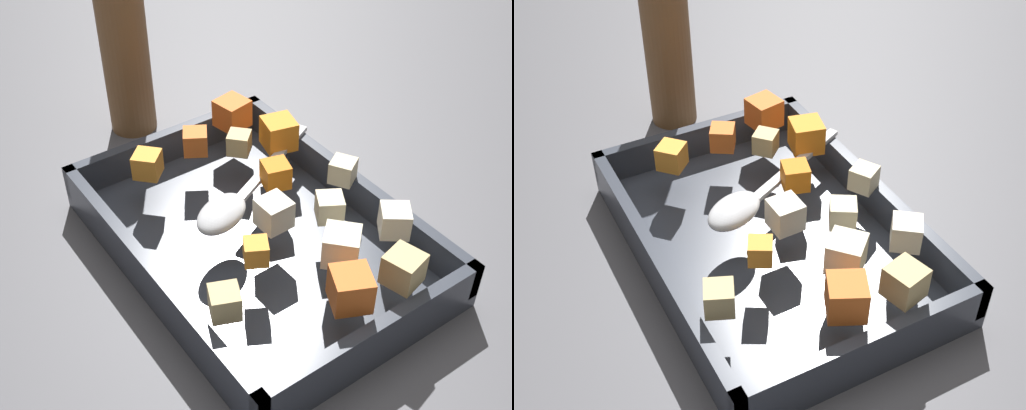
# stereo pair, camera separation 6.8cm
# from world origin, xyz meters

# --- Properties ---
(ground_plane) EXTENTS (4.00, 4.00, 0.00)m
(ground_plane) POSITION_xyz_m (0.00, 0.00, 0.00)
(ground_plane) COLOR #4C4C51
(baking_dish) EXTENTS (0.36, 0.25, 0.05)m
(baking_dish) POSITION_xyz_m (-0.02, -0.01, 0.02)
(baking_dish) COLOR #333842
(baking_dish) RESTS_ON ground_plane
(carrot_chunk_corner_sw) EXTENTS (0.04, 0.04, 0.03)m
(carrot_chunk_corner_sw) POSITION_xyz_m (0.10, 0.05, 0.07)
(carrot_chunk_corner_sw) COLOR orange
(carrot_chunk_corner_sw) RESTS_ON baking_dish
(carrot_chunk_near_left) EXTENTS (0.04, 0.04, 0.03)m
(carrot_chunk_near_left) POSITION_xyz_m (0.12, -0.08, 0.07)
(carrot_chunk_near_left) COLOR orange
(carrot_chunk_near_left) RESTS_ON baking_dish
(carrot_chunk_heap_side) EXTENTS (0.04, 0.04, 0.03)m
(carrot_chunk_heap_side) POSITION_xyz_m (0.10, -0.02, 0.07)
(carrot_chunk_heap_side) COLOR orange
(carrot_chunk_heap_side) RESTS_ON baking_dish
(carrot_chunk_rim_edge) EXTENTS (0.03, 0.03, 0.03)m
(carrot_chunk_rim_edge) POSITION_xyz_m (0.01, -0.05, 0.07)
(carrot_chunk_rim_edge) COLOR orange
(carrot_chunk_rim_edge) RESTS_ON baking_dish
(carrot_chunk_center) EXTENTS (0.04, 0.04, 0.03)m
(carrot_chunk_center) POSITION_xyz_m (-0.16, -0.01, 0.07)
(carrot_chunk_center) COLOR orange
(carrot_chunk_center) RESTS_ON baking_dish
(carrot_chunk_corner_nw) EXTENTS (0.03, 0.03, 0.02)m
(carrot_chunk_corner_nw) POSITION_xyz_m (-0.07, 0.03, 0.06)
(carrot_chunk_corner_nw) COLOR orange
(carrot_chunk_corner_nw) RESTS_ON baking_dish
(carrot_chunk_far_right) EXTENTS (0.04, 0.04, 0.03)m
(carrot_chunk_far_right) POSITION_xyz_m (0.06, -0.09, 0.07)
(carrot_chunk_far_right) COLOR orange
(carrot_chunk_far_right) RESTS_ON baking_dish
(potato_chunk_near_spoon) EXTENTS (0.03, 0.03, 0.02)m
(potato_chunk_near_spoon) POSITION_xyz_m (0.08, -0.05, 0.06)
(potato_chunk_near_spoon) COLOR tan
(potato_chunk_near_spoon) RESTS_ON baking_dish
(potato_chunk_corner_ne) EXTENTS (0.04, 0.04, 0.03)m
(potato_chunk_corner_ne) POSITION_xyz_m (-0.17, -0.06, 0.07)
(potato_chunk_corner_ne) COLOR tan
(potato_chunk_corner_ne) RESTS_ON baking_dish
(potato_chunk_corner_se) EXTENTS (0.05, 0.05, 0.03)m
(potato_chunk_corner_se) POSITION_xyz_m (-0.11, -0.03, 0.07)
(potato_chunk_corner_se) COLOR beige
(potato_chunk_corner_se) RESTS_ON baking_dish
(potato_chunk_under_handle) EXTENTS (0.03, 0.03, 0.03)m
(potato_chunk_under_handle) POSITION_xyz_m (-0.06, -0.06, 0.07)
(potato_chunk_under_handle) COLOR beige
(potato_chunk_under_handle) RESTS_ON baking_dish
(potato_chunk_heap_top) EXTENTS (0.03, 0.03, 0.02)m
(potato_chunk_heap_top) POSITION_xyz_m (-0.03, -0.11, 0.07)
(potato_chunk_heap_top) COLOR beige
(potato_chunk_heap_top) RESTS_ON baking_dish
(potato_chunk_front_center) EXTENTS (0.03, 0.03, 0.03)m
(potato_chunk_front_center) POSITION_xyz_m (-0.11, 0.09, 0.07)
(potato_chunk_front_center) COLOR tan
(potato_chunk_front_center) RESTS_ON baking_dish
(parsnip_chunk_mid_left) EXTENTS (0.03, 0.03, 0.03)m
(parsnip_chunk_mid_left) POSITION_xyz_m (-0.04, -0.01, 0.07)
(parsnip_chunk_mid_left) COLOR silver
(parsnip_chunk_mid_left) RESTS_ON baking_dish
(parsnip_chunk_mid_right) EXTENTS (0.04, 0.04, 0.03)m
(parsnip_chunk_mid_right) POSITION_xyz_m (-0.12, -0.10, 0.07)
(parsnip_chunk_mid_right) COLOR silver
(parsnip_chunk_mid_right) RESTS_ON baking_dish
(serving_spoon) EXTENTS (0.12, 0.20, 0.02)m
(serving_spoon) POSITION_xyz_m (-0.00, 0.01, 0.06)
(serving_spoon) COLOR silver
(serving_spoon) RESTS_ON baking_dish
(pepper_mill) EXTENTS (0.06, 0.06, 0.24)m
(pepper_mill) POSITION_xyz_m (0.26, -0.02, 0.11)
(pepper_mill) COLOR brown
(pepper_mill) RESTS_ON ground_plane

